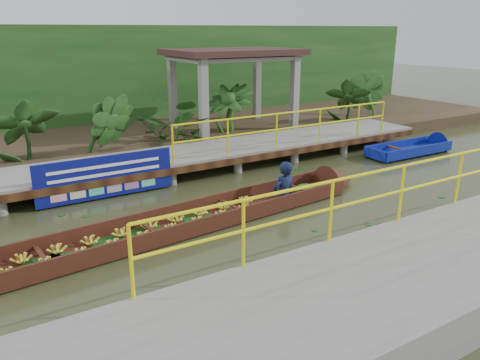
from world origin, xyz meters
TOP-DOWN VIEW (x-y plane):
  - ground at (0.00, 0.00)m, footprint 80.00×80.00m
  - land_strip at (0.00, 7.50)m, footprint 30.00×8.00m
  - far_dock at (0.02, 3.43)m, footprint 16.00×2.06m
  - near_dock at (1.00, -4.20)m, footprint 18.00×2.40m
  - pavilion at (3.00, 6.30)m, footprint 4.40×3.00m
  - foliage_backdrop at (0.00, 10.00)m, footprint 30.00×0.80m
  - vendor_boat at (-1.40, -0.02)m, footprint 9.76×1.80m
  - moored_blue_boat at (7.54, 1.51)m, footprint 3.54×1.01m
  - blue_banner at (-2.74, 2.48)m, footprint 3.22×0.04m
  - tropical_plants at (2.25, 5.30)m, footprint 14.39×1.39m

SIDE VIEW (x-z plane):
  - ground at x=0.00m, z-range 0.00..0.00m
  - moored_blue_boat at x=7.54m, z-range -0.27..0.57m
  - land_strip at x=0.00m, z-range 0.00..0.45m
  - vendor_boat at x=-1.40m, z-range -0.84..1.34m
  - near_dock at x=1.00m, z-range -0.56..1.16m
  - far_dock at x=0.02m, z-range -0.35..1.30m
  - blue_banner at x=-2.74m, z-range 0.05..1.06m
  - tropical_plants at x=2.25m, z-range 0.45..2.19m
  - foliage_backdrop at x=0.00m, z-range 0.00..4.00m
  - pavilion at x=3.00m, z-range 1.32..4.32m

